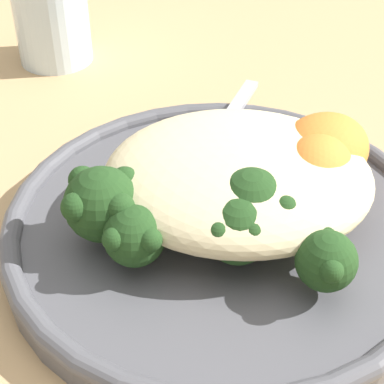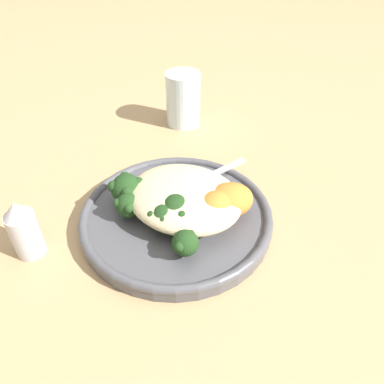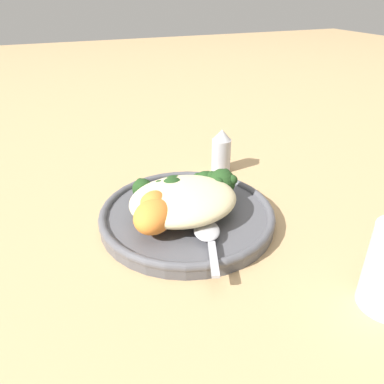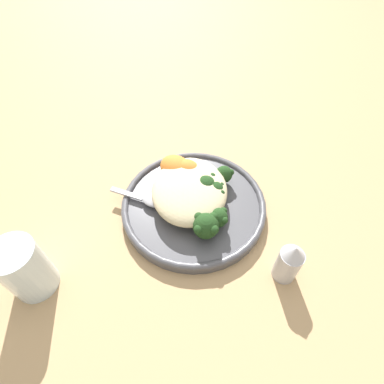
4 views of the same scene
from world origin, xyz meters
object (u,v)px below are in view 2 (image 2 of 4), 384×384
at_px(sweet_potato_chunk_2, 229,200).
at_px(water_glass, 183,99).
at_px(broccoli_stalk_5, 188,230).
at_px(broccoli_stalk_1, 139,191).
at_px(broccoli_stalk_2, 145,204).
at_px(salt_shaker, 24,229).
at_px(broccoli_stalk_0, 167,189).
at_px(sweet_potato_chunk_3, 213,207).
at_px(spoon, 206,179).
at_px(sweet_potato_chunk_0, 204,195).
at_px(quinoa_mound, 184,197).
at_px(broccoli_stalk_4, 181,210).
at_px(broccoli_stalk_3, 168,215).
at_px(sweet_potato_chunk_1, 215,207).
at_px(plate, 175,217).

relative_size(sweet_potato_chunk_2, water_glass, 0.66).
xyz_separation_m(broccoli_stalk_5, water_glass, (0.18, -0.26, 0.01)).
xyz_separation_m(broccoli_stalk_1, broccoli_stalk_2, (-0.02, 0.01, -0.00)).
bearing_deg(salt_shaker, broccoli_stalk_1, -119.68).
xyz_separation_m(broccoli_stalk_0, sweet_potato_chunk_3, (-0.07, 0.01, 0.01)).
bearing_deg(water_glass, salt_shaker, 92.84).
height_order(broccoli_stalk_2, spoon, broccoli_stalk_2).
height_order(sweet_potato_chunk_0, water_glass, water_glass).
bearing_deg(quinoa_mound, spoon, -84.54).
bearing_deg(sweet_potato_chunk_2, broccoli_stalk_0, 10.30).
bearing_deg(broccoli_stalk_4, broccoli_stalk_3, -45.15).
xyz_separation_m(broccoli_stalk_4, sweet_potato_chunk_1, (-0.03, -0.02, 0.00)).
distance_m(broccoli_stalk_0, broccoli_stalk_4, 0.05).
xyz_separation_m(broccoli_stalk_3, sweet_potato_chunk_3, (-0.04, -0.04, 0.00)).
bearing_deg(sweet_potato_chunk_0, broccoli_stalk_4, 81.58).
xyz_separation_m(broccoli_stalk_4, broccoli_stalk_5, (-0.02, 0.02, -0.01)).
height_order(broccoli_stalk_3, sweet_potato_chunk_3, sweet_potato_chunk_3).
xyz_separation_m(broccoli_stalk_2, salt_shaker, (0.09, 0.11, 0.00)).
bearing_deg(sweet_potato_chunk_0, broccoli_stalk_5, 103.31).
bearing_deg(sweet_potato_chunk_2, broccoli_stalk_3, 49.69).
bearing_deg(broccoli_stalk_0, sweet_potato_chunk_1, 167.08).
distance_m(quinoa_mound, water_glass, 0.26).
xyz_separation_m(broccoli_stalk_2, water_glass, (0.11, -0.25, 0.01)).
distance_m(plate, sweet_potato_chunk_1, 0.06).
distance_m(broccoli_stalk_3, spoon, 0.10).
xyz_separation_m(sweet_potato_chunk_1, sweet_potato_chunk_2, (-0.01, -0.02, -0.00)).
height_order(broccoli_stalk_0, sweet_potato_chunk_3, sweet_potato_chunk_3).
xyz_separation_m(sweet_potato_chunk_2, salt_shaker, (0.18, 0.17, -0.00)).
xyz_separation_m(plate, sweet_potato_chunk_3, (-0.05, -0.01, 0.03)).
relative_size(spoon, salt_shaker, 1.39).
bearing_deg(broccoli_stalk_4, broccoli_stalk_5, 41.08).
relative_size(plate, sweet_potato_chunk_1, 4.91).
relative_size(broccoli_stalk_3, water_glass, 0.98).
height_order(quinoa_mound, water_glass, water_glass).
distance_m(broccoli_stalk_2, salt_shaker, 0.14).
xyz_separation_m(sweet_potato_chunk_1, water_glass, (0.19, -0.22, 0.00)).
xyz_separation_m(quinoa_mound, broccoli_stalk_0, (0.03, -0.01, -0.01)).
relative_size(sweet_potato_chunk_0, sweet_potato_chunk_2, 0.78).
bearing_deg(water_glass, sweet_potato_chunk_3, 130.56).
xyz_separation_m(plate, broccoli_stalk_2, (0.03, 0.02, 0.02)).
relative_size(broccoli_stalk_1, broccoli_stalk_2, 1.28).
height_order(quinoa_mound, sweet_potato_chunk_2, same).
xyz_separation_m(broccoli_stalk_4, salt_shaker, (0.14, 0.12, -0.00)).
height_order(quinoa_mound, broccoli_stalk_1, same).
bearing_deg(broccoli_stalk_0, broccoli_stalk_5, 134.38).
relative_size(broccoli_stalk_4, spoon, 0.76).
bearing_deg(sweet_potato_chunk_0, broccoli_stalk_1, 28.92).
xyz_separation_m(broccoli_stalk_3, sweet_potato_chunk_2, (-0.05, -0.06, 0.00)).
bearing_deg(sweet_potato_chunk_1, spoon, -51.82).
bearing_deg(broccoli_stalk_5, quinoa_mound, -168.00).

